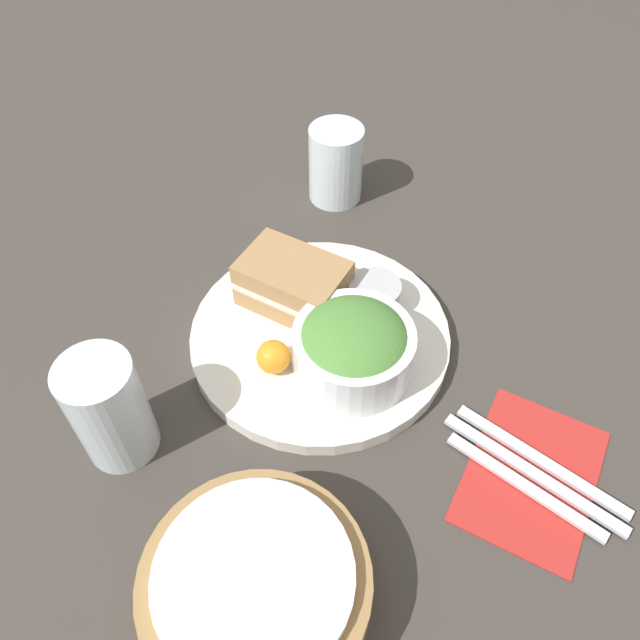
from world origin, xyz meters
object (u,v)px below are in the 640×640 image
object	(u,v)px
drink_glass	(109,410)
spoon	(524,486)
knife	(532,473)
dressing_cup	(374,296)
sandwich	(293,283)
water_glass	(336,164)
fork	(540,460)
plate	(320,336)
salad_bowl	(353,347)
bread_basket	(257,588)

from	to	relation	value
drink_glass	spoon	size ratio (longest dim) A/B	0.76
knife	dressing_cup	bearing A→B (deg)	164.29
sandwich	drink_glass	world-z (taller)	drink_glass
knife	spoon	bearing A→B (deg)	-90.00
dressing_cup	water_glass	distance (m)	0.24
knife	water_glass	xyz separation A→B (m)	(0.38, -0.31, 0.05)
drink_glass	knife	bearing A→B (deg)	-157.04
water_glass	sandwich	bearing A→B (deg)	104.70
fork	spoon	world-z (taller)	same
fork	dressing_cup	bearing A→B (deg)	168.15
sandwich	plate	bearing A→B (deg)	151.89
plate	drink_glass	distance (m)	0.25
salad_bowl	water_glass	size ratio (longest dim) A/B	1.20
spoon	fork	bearing A→B (deg)	90.00
fork	water_glass	world-z (taller)	water_glass
bread_basket	spoon	xyz separation A→B (m)	(-0.18, -0.22, -0.03)
drink_glass	knife	size ratio (longest dim) A/B	0.65
sandwich	dressing_cup	size ratio (longest dim) A/B	1.97
sandwich	drink_glass	size ratio (longest dim) A/B	0.95
water_glass	drink_glass	bearing A→B (deg)	89.02
salad_bowl	fork	distance (m)	0.23
fork	plate	bearing A→B (deg)	-176.29
plate	water_glass	distance (m)	0.28
dressing_cup	bread_basket	size ratio (longest dim) A/B	0.32
dressing_cup	spoon	bearing A→B (deg)	149.63
bread_basket	water_glass	xyz separation A→B (m)	(0.20, -0.54, 0.02)
dressing_cup	salad_bowl	bearing A→B (deg)	100.76
salad_bowl	knife	xyz separation A→B (m)	(-0.22, 0.02, -0.05)
sandwich	spoon	xyz separation A→B (m)	(-0.32, 0.10, -0.04)
drink_glass	spoon	bearing A→B (deg)	-159.11
plate	spoon	world-z (taller)	plate
spoon	plate	bearing A→B (deg)	176.29
drink_glass	knife	xyz separation A→B (m)	(-0.39, -0.17, -0.06)
plate	drink_glass	size ratio (longest dim) A/B	2.34
bread_basket	fork	xyz separation A→B (m)	(-0.18, -0.25, -0.03)
sandwich	water_glass	size ratio (longest dim) A/B	1.12
water_glass	dressing_cup	bearing A→B (deg)	128.24
bread_basket	knife	bearing A→B (deg)	-127.67
dressing_cup	drink_glass	world-z (taller)	drink_glass
sandwich	bread_basket	bearing A→B (deg)	114.42
plate	drink_glass	world-z (taller)	drink_glass
spoon	water_glass	xyz separation A→B (m)	(0.38, -0.32, 0.05)
salad_bowl	water_glass	xyz separation A→B (m)	(0.17, -0.28, -0.00)
dressing_cup	spoon	size ratio (longest dim) A/B	0.37
fork	drink_glass	bearing A→B (deg)	-144.13
dressing_cup	knife	distance (m)	0.26
plate	spoon	bearing A→B (deg)	165.35
salad_bowl	drink_glass	world-z (taller)	drink_glass
drink_glass	fork	size ratio (longest dim) A/B	0.68
sandwich	salad_bowl	size ratio (longest dim) A/B	0.93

